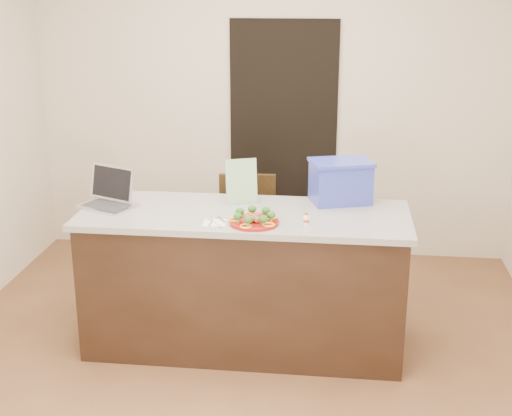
# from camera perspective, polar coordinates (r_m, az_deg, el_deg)

# --- Properties ---
(ground) EXTENTS (4.00, 4.00, 0.00)m
(ground) POSITION_cam_1_polar(r_m,az_deg,el_deg) (4.60, -1.34, -12.30)
(ground) COLOR brown
(ground) RESTS_ON ground
(room_shell) EXTENTS (4.00, 4.00, 4.00)m
(room_shell) POSITION_cam_1_polar(r_m,az_deg,el_deg) (4.03, -1.50, 8.02)
(room_shell) COLOR white
(room_shell) RESTS_ON ground
(doorway) EXTENTS (0.90, 0.02, 2.00)m
(doorway) POSITION_cam_1_polar(r_m,az_deg,el_deg) (6.07, 2.19, 5.46)
(doorway) COLOR black
(doorway) RESTS_ON ground
(island) EXTENTS (2.06, 0.76, 0.92)m
(island) POSITION_cam_1_polar(r_m,az_deg,el_deg) (4.61, -0.94, -5.76)
(island) COLOR black
(island) RESTS_ON ground
(plate) EXTENTS (0.30, 0.30, 0.02)m
(plate) POSITION_cam_1_polar(r_m,az_deg,el_deg) (4.23, -0.15, -1.12)
(plate) COLOR maroon
(plate) RESTS_ON island
(meatballs) EXTENTS (0.10, 0.11, 0.04)m
(meatballs) POSITION_cam_1_polar(r_m,az_deg,el_deg) (4.22, -0.24, -0.75)
(meatballs) COLOR brown
(meatballs) RESTS_ON plate
(broccoli) EXTENTS (0.25, 0.25, 0.04)m
(broccoli) POSITION_cam_1_polar(r_m,az_deg,el_deg) (4.22, -0.15, -0.51)
(broccoli) COLOR #1C4A13
(broccoli) RESTS_ON plate
(pepper_rings) EXTENTS (0.28, 0.29, 0.01)m
(pepper_rings) POSITION_cam_1_polar(r_m,az_deg,el_deg) (4.23, -0.15, -0.98)
(pepper_rings) COLOR yellow
(pepper_rings) RESTS_ON plate
(napkin) EXTENTS (0.14, 0.14, 0.01)m
(napkin) POSITION_cam_1_polar(r_m,az_deg,el_deg) (4.25, -3.32, -1.19)
(napkin) COLOR white
(napkin) RESTS_ON island
(fork) EXTENTS (0.03, 0.13, 0.00)m
(fork) POSITION_cam_1_polar(r_m,az_deg,el_deg) (4.26, -3.57, -1.08)
(fork) COLOR silver
(fork) RESTS_ON napkin
(knife) EXTENTS (0.07, 0.19, 0.01)m
(knife) POSITION_cam_1_polar(r_m,az_deg,el_deg) (4.23, -2.96, -1.20)
(knife) COLOR silver
(knife) RESTS_ON napkin
(yogurt_bottle) EXTENTS (0.03, 0.03, 0.07)m
(yogurt_bottle) POSITION_cam_1_polar(r_m,az_deg,el_deg) (4.23, 4.04, -0.94)
(yogurt_bottle) COLOR white
(yogurt_bottle) RESTS_ON island
(laptop) EXTENTS (0.41, 0.40, 0.24)m
(laptop) POSITION_cam_1_polar(r_m,az_deg,el_deg) (4.67, -11.65, 1.04)
(laptop) COLOR #B8B8BD
(laptop) RESTS_ON island
(leaflet) EXTENTS (0.21, 0.11, 0.29)m
(leaflet) POSITION_cam_1_polar(r_m,az_deg,el_deg) (4.58, -1.17, 2.14)
(leaflet) COLOR silver
(leaflet) RESTS_ON island
(blue_box) EXTENTS (0.45, 0.38, 0.28)m
(blue_box) POSITION_cam_1_polar(r_m,az_deg,el_deg) (4.64, 6.78, 2.14)
(blue_box) COLOR #303DB0
(blue_box) RESTS_ON island
(chair) EXTENTS (0.44, 0.44, 0.94)m
(chair) POSITION_cam_1_polar(r_m,az_deg,el_deg) (5.25, -0.83, -1.85)
(chair) COLOR #362410
(chair) RESTS_ON ground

